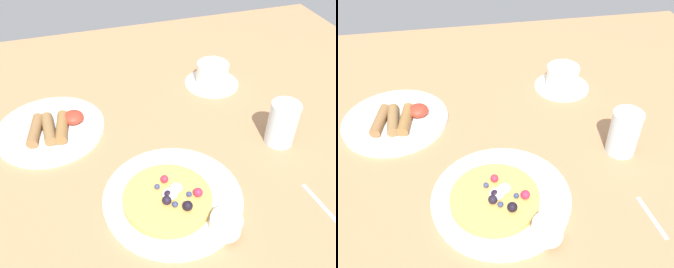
# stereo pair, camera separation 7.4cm
# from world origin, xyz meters

# --- Properties ---
(ground_plane) EXTENTS (1.65, 1.35, 0.03)m
(ground_plane) POSITION_xyz_m (0.00, 0.00, -0.01)
(ground_plane) COLOR #A0724D
(pancake_plate) EXTENTS (0.27, 0.27, 0.01)m
(pancake_plate) POSITION_xyz_m (0.03, -0.13, 0.01)
(pancake_plate) COLOR white
(pancake_plate) RESTS_ON ground_plane
(pancake_with_berries) EXTENTS (0.17, 0.17, 0.03)m
(pancake_with_berries) POSITION_xyz_m (0.01, -0.14, 0.02)
(pancake_with_berries) COLOR gold
(pancake_with_berries) RESTS_ON pancake_plate
(syrup_ramekin) EXTENTS (0.06, 0.06, 0.03)m
(syrup_ramekin) POSITION_xyz_m (0.09, -0.23, 0.03)
(syrup_ramekin) COLOR white
(syrup_ramekin) RESTS_ON pancake_plate
(breakfast_plate) EXTENTS (0.25, 0.25, 0.01)m
(breakfast_plate) POSITION_xyz_m (-0.18, 0.15, 0.01)
(breakfast_plate) COLOR white
(breakfast_plate) RESTS_ON ground_plane
(fried_breakfast) EXTENTS (0.15, 0.11, 0.03)m
(fried_breakfast) POSITION_xyz_m (-0.18, 0.13, 0.02)
(fried_breakfast) COLOR brown
(fried_breakfast) RESTS_ON breakfast_plate
(coffee_saucer) EXTENTS (0.15, 0.15, 0.01)m
(coffee_saucer) POSITION_xyz_m (0.26, 0.23, 0.00)
(coffee_saucer) COLOR white
(coffee_saucer) RESTS_ON ground_plane
(coffee_cup) EXTENTS (0.09, 0.11, 0.06)m
(coffee_cup) POSITION_xyz_m (0.26, 0.23, 0.04)
(coffee_cup) COLOR white
(coffee_cup) RESTS_ON coffee_saucer
(teaspoon) EXTENTS (0.03, 0.16, 0.01)m
(teaspoon) POSITION_xyz_m (0.30, -0.28, 0.00)
(teaspoon) COLOR silver
(teaspoon) RESTS_ON ground_plane
(water_glass) EXTENTS (0.06, 0.06, 0.10)m
(water_glass) POSITION_xyz_m (0.31, -0.04, 0.05)
(water_glass) COLOR silver
(water_glass) RESTS_ON ground_plane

